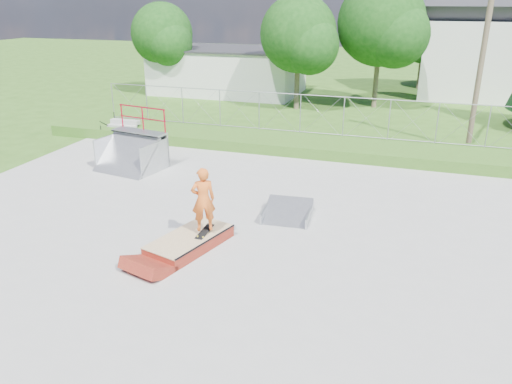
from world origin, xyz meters
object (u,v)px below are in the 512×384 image
at_px(flat_bank_ramp, 287,212).
at_px(skater, 203,202).
at_px(grind_box, 190,242).
at_px(quarter_pipe, 128,141).

height_order(flat_bank_ramp, skater, skater).
xyz_separation_m(grind_box, quarter_pipe, (-5.09, 5.35, 0.99)).
xyz_separation_m(quarter_pipe, skater, (5.42, -5.07, 0.12)).
bearing_deg(quarter_pipe, flat_bank_ramp, -10.66).
bearing_deg(flat_bank_ramp, quarter_pipe, 155.39).
bearing_deg(skater, grind_box, 7.39).
bearing_deg(flat_bank_ramp, grind_box, -131.30).
height_order(grind_box, quarter_pipe, quarter_pipe).
bearing_deg(flat_bank_ramp, skater, -129.39).
relative_size(quarter_pipe, flat_bank_ramp, 1.55).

